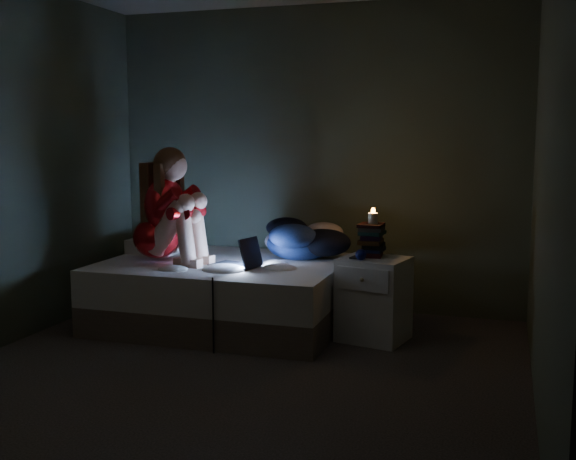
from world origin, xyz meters
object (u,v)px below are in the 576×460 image
at_px(woman, 156,204).
at_px(nightstand, 374,299).
at_px(candle, 373,218).
at_px(phone, 358,258).
at_px(bed, 224,293).
at_px(laptop, 234,251).

distance_m(woman, nightstand, 1.84).
distance_m(nightstand, candle, 0.60).
relative_size(candle, phone, 0.57).
xyz_separation_m(bed, laptop, (0.17, -0.19, 0.38)).
xyz_separation_m(bed, phone, (1.11, -0.12, 0.37)).
bearing_deg(bed, laptop, -48.00).
xyz_separation_m(woman, phone, (1.61, 0.04, -0.34)).
height_order(bed, candle, candle).
relative_size(bed, laptop, 5.37).
xyz_separation_m(bed, woman, (-0.50, -0.16, 0.71)).
xyz_separation_m(laptop, phone, (0.94, 0.07, -0.01)).
distance_m(woman, candle, 1.70).
distance_m(candle, phone, 0.32).
height_order(bed, phone, phone).
bearing_deg(bed, candle, 0.43).
distance_m(bed, phone, 1.17).
bearing_deg(candle, nightstand, -67.48).
relative_size(nightstand, candle, 7.69).
bearing_deg(nightstand, phone, -138.88).
bearing_deg(laptop, candle, 23.85).
bearing_deg(bed, woman, -162.63).
relative_size(woman, nightstand, 1.48).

